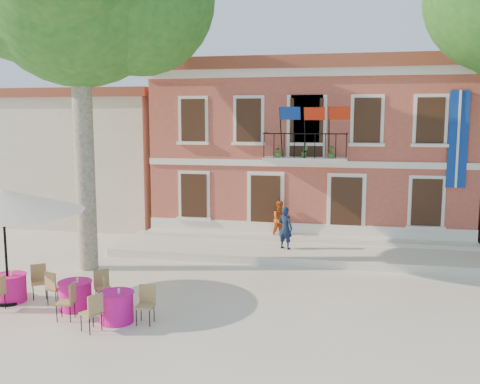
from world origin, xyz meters
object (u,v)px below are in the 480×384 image
Objects in this scene: patio_umbrella at (3,201)px; cafe_table_1 at (116,305)px; cafe_table_0 at (75,294)px; cafe_table_2 at (10,286)px; pedestrian_navy at (285,228)px; pedestrian_orange at (281,220)px.

patio_umbrella is 4.33m from cafe_table_1.
cafe_table_0 is (2.07, -0.07, -2.43)m from patio_umbrella.
cafe_table_0 is 0.99× the size of cafe_table_1.
cafe_table_1 is at bearing -23.10° from cafe_table_0.
pedestrian_navy is at bearing 42.63° from cafe_table_2.
pedestrian_navy is at bearing 53.69° from cafe_table_0.
pedestrian_navy is 0.85× the size of cafe_table_0.
patio_umbrella is 3.19m from cafe_table_0.
pedestrian_navy reaches higher than cafe_table_0.
patio_umbrella is 2.32× the size of cafe_table_0.
pedestrian_navy reaches higher than cafe_table_2.
cafe_table_2 is at bearing 166.73° from cafe_table_1.
pedestrian_navy is at bearing 64.81° from cafe_table_1.
cafe_table_1 is 3.64m from cafe_table_2.
patio_umbrella reaches higher than pedestrian_orange.
cafe_table_0 is at bearing 156.90° from cafe_table_1.
pedestrian_orange reaches higher than cafe_table_2.
patio_umbrella is 10.60m from pedestrian_orange.
pedestrian_orange is at bearing -52.55° from pedestrian_navy.
cafe_table_1 and cafe_table_2 have the same top height.
pedestrian_navy reaches higher than pedestrian_orange.
cafe_table_0 is at bearing -5.88° from cafe_table_2.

